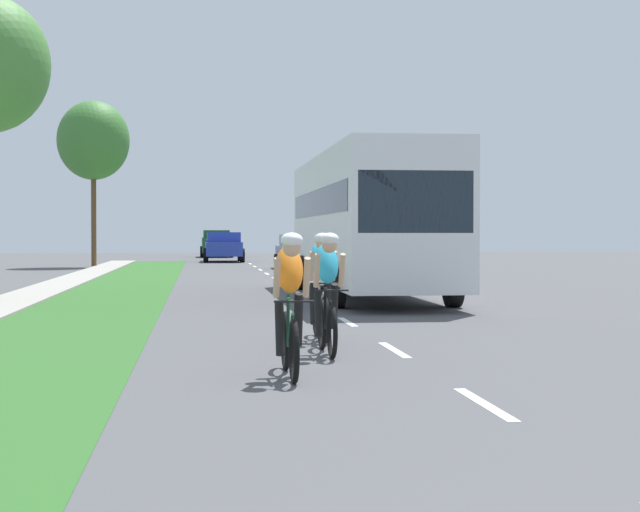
{
  "coord_description": "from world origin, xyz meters",
  "views": [
    {
      "loc": [
        -2.6,
        -2.18,
        1.57
      ],
      "look_at": [
        -0.52,
        15.1,
        1.18
      ],
      "focal_mm": 56.37,
      "sensor_mm": 36.0,
      "label": 1
    }
  ],
  "objects_px": {
    "sedan_silver": "(299,252)",
    "suv_dark_green": "(216,243)",
    "cyclist_distant": "(321,285)",
    "bus_white": "(366,217)",
    "cyclist_trailing": "(327,292)",
    "street_tree_far": "(93,141)",
    "cyclist_lead": "(290,303)",
    "pickup_blue": "(223,247)"
  },
  "relations": [
    {
      "from": "suv_dark_green",
      "to": "street_tree_far",
      "type": "distance_m",
      "value": 20.56
    },
    {
      "from": "cyclist_trailing",
      "to": "street_tree_far",
      "type": "relative_size",
      "value": 0.22
    },
    {
      "from": "cyclist_trailing",
      "to": "sedan_silver",
      "type": "height_order",
      "value": "cyclist_trailing"
    },
    {
      "from": "suv_dark_green",
      "to": "street_tree_far",
      "type": "relative_size",
      "value": 0.6
    },
    {
      "from": "cyclist_lead",
      "to": "sedan_silver",
      "type": "relative_size",
      "value": 0.4
    },
    {
      "from": "cyclist_lead",
      "to": "suv_dark_green",
      "type": "bearing_deg",
      "value": 89.87
    },
    {
      "from": "cyclist_trailing",
      "to": "suv_dark_green",
      "type": "bearing_deg",
      "value": 90.57
    },
    {
      "from": "cyclist_trailing",
      "to": "bus_white",
      "type": "xyz_separation_m",
      "value": [
        2.47,
        11.75,
        1.17
      ]
    },
    {
      "from": "cyclist_trailing",
      "to": "street_tree_far",
      "type": "distance_m",
      "value": 36.26
    },
    {
      "from": "suv_dark_green",
      "to": "pickup_blue",
      "type": "bearing_deg",
      "value": -88.91
    },
    {
      "from": "street_tree_far",
      "to": "cyclist_lead",
      "type": "bearing_deg",
      "value": -80.97
    },
    {
      "from": "suv_dark_green",
      "to": "cyclist_trailing",
      "type": "bearing_deg",
      "value": -89.43
    },
    {
      "from": "street_tree_far",
      "to": "cyclist_trailing",
      "type": "bearing_deg",
      "value": -79.43
    },
    {
      "from": "cyclist_lead",
      "to": "street_tree_far",
      "type": "xyz_separation_m",
      "value": [
        -5.92,
        37.27,
        5.11
      ]
    },
    {
      "from": "sedan_silver",
      "to": "pickup_blue",
      "type": "height_order",
      "value": "pickup_blue"
    },
    {
      "from": "cyclist_lead",
      "to": "sedan_silver",
      "type": "distance_m",
      "value": 33.47
    },
    {
      "from": "pickup_blue",
      "to": "street_tree_far",
      "type": "height_order",
      "value": "street_tree_far"
    },
    {
      "from": "cyclist_lead",
      "to": "pickup_blue",
      "type": "height_order",
      "value": "pickup_blue"
    },
    {
      "from": "cyclist_trailing",
      "to": "cyclist_distant",
      "type": "bearing_deg",
      "value": 85.84
    },
    {
      "from": "cyclist_distant",
      "to": "pickup_blue",
      "type": "relative_size",
      "value": 0.34
    },
    {
      "from": "cyclist_trailing",
      "to": "cyclist_distant",
      "type": "height_order",
      "value": "same"
    },
    {
      "from": "pickup_blue",
      "to": "suv_dark_green",
      "type": "bearing_deg",
      "value": 91.09
    },
    {
      "from": "cyclist_trailing",
      "to": "sedan_silver",
      "type": "distance_m",
      "value": 31.43
    },
    {
      "from": "cyclist_lead",
      "to": "cyclist_distant",
      "type": "distance_m",
      "value": 3.81
    },
    {
      "from": "pickup_blue",
      "to": "cyclist_distant",
      "type": "bearing_deg",
      "value": -89.38
    },
    {
      "from": "cyclist_trailing",
      "to": "street_tree_far",
      "type": "height_order",
      "value": "street_tree_far"
    },
    {
      "from": "bus_white",
      "to": "suv_dark_green",
      "type": "height_order",
      "value": "bus_white"
    },
    {
      "from": "sedan_silver",
      "to": "street_tree_far",
      "type": "height_order",
      "value": "street_tree_far"
    },
    {
      "from": "suv_dark_green",
      "to": "cyclist_lead",
      "type": "bearing_deg",
      "value": -90.13
    },
    {
      "from": "pickup_blue",
      "to": "street_tree_far",
      "type": "distance_m",
      "value": 11.28
    },
    {
      "from": "suv_dark_green",
      "to": "sedan_silver",
      "type": "bearing_deg",
      "value": -81.94
    },
    {
      "from": "cyclist_lead",
      "to": "bus_white",
      "type": "height_order",
      "value": "bus_white"
    },
    {
      "from": "bus_white",
      "to": "sedan_silver",
      "type": "height_order",
      "value": "bus_white"
    },
    {
      "from": "bus_white",
      "to": "cyclist_trailing",
      "type": "bearing_deg",
      "value": -101.88
    },
    {
      "from": "cyclist_lead",
      "to": "sedan_silver",
      "type": "height_order",
      "value": "cyclist_lead"
    },
    {
      "from": "cyclist_trailing",
      "to": "suv_dark_green",
      "type": "relative_size",
      "value": 0.37
    },
    {
      "from": "bus_white",
      "to": "pickup_blue",
      "type": "bearing_deg",
      "value": 95.09
    },
    {
      "from": "cyclist_distant",
      "to": "bus_white",
      "type": "height_order",
      "value": "bus_white"
    },
    {
      "from": "sedan_silver",
      "to": "suv_dark_green",
      "type": "distance_m",
      "value": 23.22
    },
    {
      "from": "cyclist_lead",
      "to": "suv_dark_green",
      "type": "height_order",
      "value": "suv_dark_green"
    },
    {
      "from": "cyclist_lead",
      "to": "street_tree_far",
      "type": "relative_size",
      "value": 0.22
    },
    {
      "from": "suv_dark_green",
      "to": "street_tree_far",
      "type": "xyz_separation_m",
      "value": [
        -6.05,
        -19.01,
        4.98
      ]
    }
  ]
}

